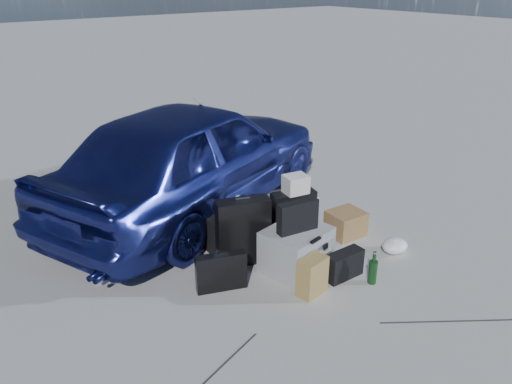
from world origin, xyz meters
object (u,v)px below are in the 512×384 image
car (193,156)px  cardboard_box (346,223)px  suitcase_right (293,216)px  pelican_case (296,250)px  briefcase (221,272)px  duffel_bag (240,227)px  green_bottle (373,268)px  suitcase_left (243,232)px

car → cardboard_box: bearing=-170.6°
suitcase_right → cardboard_box: size_ratio=1.52×
pelican_case → briefcase: pelican_case is taller
duffel_bag → cardboard_box: size_ratio=2.09×
car → green_bottle: (0.47, -2.41, -0.52)m
pelican_case → green_bottle: bearing=-66.3°
pelican_case → green_bottle: size_ratio=1.88×
pelican_case → duffel_bag: 0.76m
suitcase_right → green_bottle: 1.08m
car → briefcase: car is taller
suitcase_right → cardboard_box: 0.62m
suitcase_left → green_bottle: size_ratio=2.14×
car → suitcase_left: (-0.26, -1.37, -0.34)m
suitcase_right → duffel_bag: suitcase_right is taller
car → pelican_case: size_ratio=6.68×
car → pelican_case: car is taller
pelican_case → suitcase_left: size_ratio=0.88×
suitcase_left → cardboard_box: bearing=9.8°
duffel_bag → green_bottle: duffel_bag is taller
suitcase_right → pelican_case: bearing=-112.0°
car → duffel_bag: car is taller
briefcase → green_bottle: (1.18, -0.77, -0.02)m
car → briefcase: 1.85m
suitcase_left → duffel_bag: (0.19, 0.33, -0.15)m
car → green_bottle: bearing=169.4°
suitcase_right → duffel_bag: size_ratio=0.73×
suitcase_right → green_bottle: (0.05, -1.07, -0.12)m
duffel_bag → green_bottle: size_ratio=2.43×
cardboard_box → suitcase_right: bearing=153.8°
suitcase_left → green_bottle: suitcase_left is taller
car → suitcase_left: car is taller
briefcase → duffel_bag: size_ratio=0.60×
briefcase → suitcase_right: (1.12, 0.30, 0.10)m
duffel_bag → green_bottle: 1.46m
briefcase → cardboard_box: 1.67m
suitcase_left → cardboard_box: size_ratio=1.83×
briefcase → cardboard_box: briefcase is taller
suitcase_left → cardboard_box: (1.23, -0.22, -0.20)m
suitcase_right → green_bottle: suitcase_right is taller
briefcase → suitcase_left: 0.53m
briefcase → suitcase_left: size_ratio=0.68×
car → suitcase_right: (0.42, -1.33, -0.40)m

